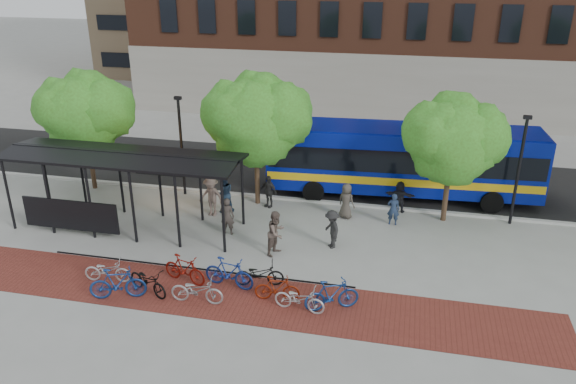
% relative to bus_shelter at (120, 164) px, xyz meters
% --- Properties ---
extents(ground, '(160.00, 160.00, 0.00)m').
position_rel_bus_shelter_xyz_m(ground, '(8.13, 0.48, -3.00)').
color(ground, '#9E9E99').
rests_on(ground, ground).
extents(asphalt_street, '(160.00, 8.00, 0.01)m').
position_rel_bus_shelter_xyz_m(asphalt_street, '(8.13, 8.48, -2.99)').
color(asphalt_street, black).
rests_on(asphalt_street, ground).
extents(curb, '(160.00, 0.25, 0.12)m').
position_rel_bus_shelter_xyz_m(curb, '(8.13, 4.48, -2.94)').
color(curb, '#B7B7B2').
rests_on(curb, ground).
extents(brick_strip, '(24.00, 3.00, 0.01)m').
position_rel_bus_shelter_xyz_m(brick_strip, '(6.13, -4.52, -3.00)').
color(brick_strip, maroon).
rests_on(brick_strip, ground).
extents(bike_rack_rail, '(12.00, 0.05, 0.95)m').
position_rel_bus_shelter_xyz_m(bike_rack_rail, '(4.83, -3.62, -3.00)').
color(bike_rack_rail, black).
rests_on(bike_rack_rail, ground).
extents(bus_shelter, '(10.60, 3.07, 3.60)m').
position_rel_bus_shelter_xyz_m(bus_shelter, '(0.00, 0.00, 0.00)').
color(bus_shelter, black).
rests_on(bus_shelter, ground).
extents(tree_a, '(4.90, 4.00, 6.18)m').
position_rel_bus_shelter_xyz_m(tree_a, '(-3.77, 3.83, 1.24)').
color(tree_a, '#382619').
rests_on(tree_a, ground).
extents(tree_b, '(5.15, 4.20, 6.47)m').
position_rel_bus_shelter_xyz_m(tree_b, '(5.23, 3.83, 1.46)').
color(tree_b, '#382619').
rests_on(tree_b, ground).
extents(tree_c, '(4.66, 3.80, 5.92)m').
position_rel_bus_shelter_xyz_m(tree_c, '(14.22, 3.83, 1.06)').
color(tree_c, '#382619').
rests_on(tree_c, ground).
extents(lamp_post_left, '(0.35, 0.20, 5.12)m').
position_rel_bus_shelter_xyz_m(lamp_post_left, '(1.13, 4.08, -0.25)').
color(lamp_post_left, black).
rests_on(lamp_post_left, ground).
extents(lamp_post_right, '(0.35, 0.20, 5.12)m').
position_rel_bus_shelter_xyz_m(lamp_post_right, '(17.13, 4.08, -0.25)').
color(lamp_post_right, black).
rests_on(lamp_post_right, ground).
extents(bus, '(13.58, 3.84, 3.62)m').
position_rel_bus_shelter_xyz_m(bus, '(12.00, 6.31, -0.92)').
color(bus, '#07178F').
rests_on(bus, ground).
extents(bike_2, '(1.85, 0.83, 0.94)m').
position_rel_bus_shelter_xyz_m(bike_2, '(1.55, -4.52, -2.53)').
color(bike_2, '#B1B1B4').
rests_on(bike_2, ground).
extents(bike_3, '(2.11, 1.18, 1.22)m').
position_rel_bus_shelter_xyz_m(bike_3, '(2.50, -5.47, -2.39)').
color(bike_3, navy).
rests_on(bike_3, ground).
extents(bike_4, '(2.02, 1.40, 1.00)m').
position_rel_bus_shelter_xyz_m(bike_4, '(3.40, -4.93, -2.50)').
color(bike_4, black).
rests_on(bike_4, ground).
extents(bike_5, '(1.93, 1.01, 1.11)m').
position_rel_bus_shelter_xyz_m(bike_5, '(4.42, -3.93, -2.44)').
color(bike_5, maroon).
rests_on(bike_5, ground).
extents(bike_6, '(1.96, 0.76, 1.01)m').
position_rel_bus_shelter_xyz_m(bike_6, '(5.37, -5.11, -2.49)').
color(bike_6, '#98989A').
rests_on(bike_6, ground).
extents(bike_7, '(2.06, 0.89, 1.20)m').
position_rel_bus_shelter_xyz_m(bike_7, '(6.16, -3.88, -2.40)').
color(bike_7, navy).
rests_on(bike_7, ground).
extents(bike_8, '(1.95, 1.05, 0.97)m').
position_rel_bus_shelter_xyz_m(bike_8, '(7.22, -3.53, -2.51)').
color(bike_8, black).
rests_on(bike_8, ground).
extents(bike_9, '(1.67, 0.66, 0.98)m').
position_rel_bus_shelter_xyz_m(bike_9, '(8.10, -4.34, -2.51)').
color(bike_9, maroon).
rests_on(bike_9, ground).
extents(bike_10, '(1.89, 0.86, 0.96)m').
position_rel_bus_shelter_xyz_m(bike_10, '(9.02, -4.80, -2.52)').
color(bike_10, '#B9B8BB').
rests_on(bike_10, ground).
extents(bike_11, '(2.02, 1.33, 1.18)m').
position_rel_bus_shelter_xyz_m(bike_11, '(10.10, -4.49, -2.41)').
color(bike_11, navy).
rests_on(bike_11, ground).
extents(pedestrian_1, '(0.64, 0.42, 1.73)m').
position_rel_bus_shelter_xyz_m(pedestrian_1, '(4.75, 0.23, -2.14)').
color(pedestrian_1, '#39312D').
rests_on(pedestrian_1, ground).
extents(pedestrian_2, '(1.18, 1.11, 1.93)m').
position_rel_bus_shelter_xyz_m(pedestrian_2, '(3.86, 2.41, -2.04)').
color(pedestrian_2, '#1B2C40').
rests_on(pedestrian_2, ground).
extents(pedestrian_3, '(1.36, 0.93, 1.94)m').
position_rel_bus_shelter_xyz_m(pedestrian_3, '(3.40, 1.92, -2.03)').
color(pedestrian_3, brown).
rests_on(pedestrian_3, ground).
extents(pedestrian_4, '(1.04, 0.75, 1.63)m').
position_rel_bus_shelter_xyz_m(pedestrian_4, '(5.78, 3.47, -2.18)').
color(pedestrian_4, '#2A2A2A').
rests_on(pedestrian_4, ground).
extents(pedestrian_5, '(1.47, 0.59, 1.55)m').
position_rel_bus_shelter_xyz_m(pedestrian_5, '(12.06, 4.28, -2.22)').
color(pedestrian_5, black).
rests_on(pedestrian_5, ground).
extents(pedestrian_6, '(0.99, 0.86, 1.70)m').
position_rel_bus_shelter_xyz_m(pedestrian_6, '(9.64, 3.05, -2.15)').
color(pedestrian_6, '#453E37').
rests_on(pedestrian_6, ground).
extents(pedestrian_7, '(0.56, 0.37, 1.53)m').
position_rel_bus_shelter_xyz_m(pedestrian_7, '(11.83, 2.80, -2.23)').
color(pedestrian_7, '#202F4B').
rests_on(pedestrian_7, ground).
extents(pedestrian_8, '(1.01, 1.13, 1.91)m').
position_rel_bus_shelter_xyz_m(pedestrian_8, '(7.27, -1.02, -2.04)').
color(pedestrian_8, brown).
rests_on(pedestrian_8, ground).
extents(pedestrian_9, '(1.10, 1.26, 1.69)m').
position_rel_bus_shelter_xyz_m(pedestrian_9, '(9.41, 0.02, -2.15)').
color(pedestrian_9, black).
rests_on(pedestrian_9, ground).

